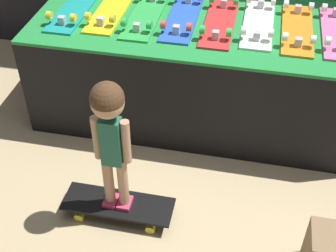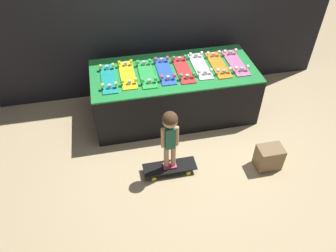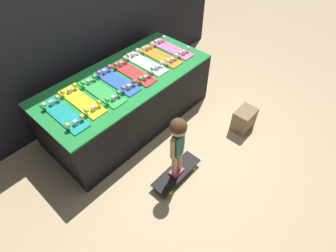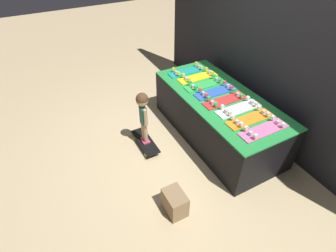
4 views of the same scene
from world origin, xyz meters
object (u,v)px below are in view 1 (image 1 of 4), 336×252
skateboard_green_on_rack (145,15)px  skateboard_orange_on_rack (297,28)px  skateboard_red_on_rack (220,21)px  skateboard_teal_on_rack (74,8)px  skateboard_on_floor (118,205)px  skateboard_yellow_on_rack (111,9)px  skateboard_white_on_rack (258,22)px  child (110,126)px  skateboard_blue_on_rack (183,17)px

skateboard_green_on_rack → skateboard_orange_on_rack: 0.95m
skateboard_red_on_rack → skateboard_teal_on_rack: bearing=-179.2°
skateboard_teal_on_rack → skateboard_on_floor: skateboard_teal_on_rack is taller
skateboard_red_on_rack → skateboard_on_floor: 1.28m
skateboard_red_on_rack → skateboard_on_floor: (-0.40, -1.04, -0.64)m
skateboard_teal_on_rack → skateboard_red_on_rack: (0.95, 0.01, 0.00)m
skateboard_red_on_rack → skateboard_yellow_on_rack: bearing=178.0°
skateboard_white_on_rack → skateboard_green_on_rack: bearing=-176.5°
skateboard_yellow_on_rack → skateboard_red_on_rack: size_ratio=1.00×
skateboard_green_on_rack → child: child is taller
skateboard_green_on_rack → skateboard_red_on_rack: (0.48, 0.00, 0.00)m
skateboard_blue_on_rack → skateboard_white_on_rack: same height
skateboard_yellow_on_rack → skateboard_teal_on_rack: bearing=-170.9°
skateboard_yellow_on_rack → skateboard_green_on_rack: 0.24m
child → skateboard_red_on_rack: bearing=69.5°
skateboard_green_on_rack → child: (0.08, -1.03, -0.06)m
skateboard_orange_on_rack → skateboard_on_floor: skateboard_orange_on_rack is taller
skateboard_white_on_rack → skateboard_orange_on_rack: same height
skateboard_yellow_on_rack → skateboard_blue_on_rack: (0.48, -0.01, 0.00)m
skateboard_white_on_rack → skateboard_teal_on_rack: bearing=-177.5°
skateboard_teal_on_rack → skateboard_yellow_on_rack: size_ratio=1.00×
skateboard_teal_on_rack → skateboard_orange_on_rack: (1.43, 0.03, 0.00)m
skateboard_white_on_rack → skateboard_on_floor: 1.41m
skateboard_on_floor → skateboard_orange_on_rack: bearing=50.5°
skateboard_green_on_rack → skateboard_blue_on_rack: bearing=5.3°
skateboard_blue_on_rack → skateboard_orange_on_rack: (0.71, -0.00, 0.00)m
skateboard_green_on_rack → skateboard_white_on_rack: bearing=3.5°
skateboard_yellow_on_rack → skateboard_orange_on_rack: size_ratio=1.00×
skateboard_on_floor → child: child is taller
skateboard_on_floor → child: bearing=90.0°
skateboard_red_on_rack → child: child is taller
skateboard_green_on_rack → skateboard_blue_on_rack: (0.24, 0.02, 0.00)m
skateboard_red_on_rack → skateboard_on_floor: bearing=-110.8°
skateboard_red_on_rack → skateboard_white_on_rack: (0.24, 0.04, 0.00)m
skateboard_blue_on_rack → skateboard_white_on_rack: bearing=2.7°
skateboard_yellow_on_rack → skateboard_white_on_rack: bearing=0.8°
skateboard_on_floor → skateboard_blue_on_rack: bearing=81.5°
skateboard_teal_on_rack → skateboard_red_on_rack: 0.95m
skateboard_teal_on_rack → skateboard_white_on_rack: bearing=2.5°
skateboard_yellow_on_rack → child: bearing=-73.4°
skateboard_green_on_rack → skateboard_blue_on_rack: 0.24m
skateboard_yellow_on_rack → child: size_ratio=0.79×
skateboard_blue_on_rack → skateboard_green_on_rack: bearing=-174.7°
skateboard_red_on_rack → skateboard_on_floor: size_ratio=1.04×
skateboard_teal_on_rack → skateboard_on_floor: bearing=-61.6°
skateboard_blue_on_rack → child: 1.07m
skateboard_white_on_rack → skateboard_blue_on_rack: bearing=-177.3°
skateboard_red_on_rack → skateboard_orange_on_rack: bearing=1.9°
skateboard_teal_on_rack → skateboard_red_on_rack: bearing=0.8°
skateboard_orange_on_rack → skateboard_on_floor: size_ratio=1.04×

